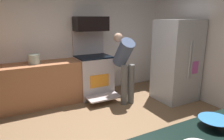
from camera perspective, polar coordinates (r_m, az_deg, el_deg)
wall_back at (r=4.78m, az=-12.63°, el=8.20°), size 5.20×0.12×2.60m
lower_cabinet_run at (r=4.45m, az=-21.99°, el=-4.19°), size 2.40×0.60×0.90m
oven_range at (r=4.74m, az=-5.16°, el=-1.33°), size 0.76×1.02×1.50m
microwave at (r=4.65m, az=-5.95°, el=12.77°), size 0.74×0.38×0.31m
refrigerator at (r=4.67m, az=17.63°, el=2.46°), size 0.82×0.77×1.75m
person_cook at (r=4.31m, az=3.52°, el=2.13°), size 0.31×0.64×1.47m
mixing_bowl_prep at (r=1.97m, az=26.75°, el=-13.04°), size 0.27×0.27×0.07m
stock_pot at (r=4.33m, az=-20.98°, el=2.89°), size 0.23×0.23×0.19m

